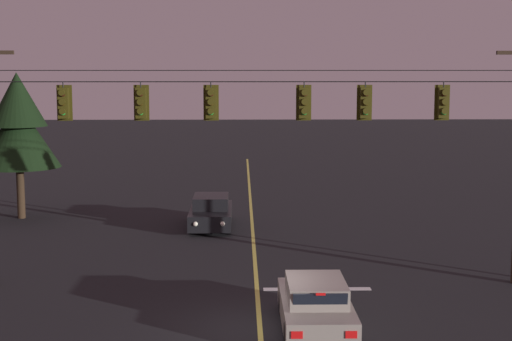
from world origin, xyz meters
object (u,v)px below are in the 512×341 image
(traffic_light_left_inner, at_px, (141,103))
(car_oncoming_lead, at_px, (211,212))
(traffic_light_centre, at_px, (211,103))
(traffic_light_far_right, at_px, (443,103))
(traffic_light_right_inner, at_px, (304,103))
(tree_verge_near, at_px, (18,125))
(traffic_light_rightmost, at_px, (365,103))
(traffic_light_leftmost, at_px, (63,103))
(car_waiting_near_lane, at_px, (316,306))

(traffic_light_left_inner, distance_m, car_oncoming_lead, 10.87)
(traffic_light_centre, bearing_deg, traffic_light_far_right, 0.00)
(traffic_light_right_inner, bearing_deg, tree_verge_near, 136.40)
(traffic_light_left_inner, height_order, traffic_light_centre, same)
(traffic_light_rightmost, height_order, car_oncoming_lead, traffic_light_rightmost)
(traffic_light_leftmost, xyz_separation_m, traffic_light_rightmost, (9.43, 0.00, 0.00))
(car_oncoming_lead, bearing_deg, traffic_light_right_inner, -70.60)
(tree_verge_near, bearing_deg, traffic_light_left_inner, -58.52)
(traffic_light_left_inner, distance_m, car_waiting_near_lane, 8.55)
(traffic_light_far_right, bearing_deg, tree_verge_near, 144.96)
(traffic_light_centre, distance_m, traffic_light_rightmost, 4.84)
(traffic_light_leftmost, bearing_deg, traffic_light_right_inner, 0.00)
(traffic_light_rightmost, distance_m, tree_verge_near, 18.39)
(traffic_light_leftmost, bearing_deg, traffic_light_left_inner, 0.00)
(traffic_light_far_right, bearing_deg, traffic_light_left_inner, 180.00)
(traffic_light_leftmost, relative_size, car_waiting_near_lane, 0.28)
(tree_verge_near, bearing_deg, traffic_light_centre, -51.35)
(traffic_light_left_inner, bearing_deg, traffic_light_rightmost, 0.00)
(traffic_light_right_inner, bearing_deg, traffic_light_leftmost, 180.00)
(traffic_light_rightmost, xyz_separation_m, car_oncoming_lead, (-5.23, 9.38, -5.19))
(traffic_light_leftmost, distance_m, traffic_light_rightmost, 9.43)
(traffic_light_rightmost, xyz_separation_m, traffic_light_far_right, (2.46, 0.00, 0.00))
(traffic_light_left_inner, relative_size, car_waiting_near_lane, 0.28)
(car_oncoming_lead, distance_m, tree_verge_near, 9.93)
(car_waiting_near_lane, xyz_separation_m, car_oncoming_lead, (-3.29, 13.88, -0.00))
(car_waiting_near_lane, bearing_deg, traffic_light_rightmost, 66.71)
(tree_verge_near, bearing_deg, traffic_light_rightmost, -39.46)
(traffic_light_right_inner, distance_m, traffic_light_rightmost, 1.92)
(car_waiting_near_lane, bearing_deg, tree_verge_near, 127.10)
(traffic_light_leftmost, relative_size, traffic_light_centre, 1.00)
(traffic_light_centre, relative_size, car_waiting_near_lane, 0.28)
(traffic_light_centre, distance_m, tree_verge_near, 14.99)
(car_oncoming_lead, bearing_deg, traffic_light_centre, -87.63)
(tree_verge_near, bearing_deg, traffic_light_leftmost, -67.91)
(traffic_light_leftmost, relative_size, tree_verge_near, 0.18)
(traffic_light_centre, bearing_deg, car_oncoming_lead, 92.37)
(traffic_light_right_inner, relative_size, traffic_light_far_right, 1.00)
(traffic_light_centre, relative_size, traffic_light_far_right, 1.00)
(traffic_light_left_inner, relative_size, traffic_light_centre, 1.00)
(traffic_light_leftmost, relative_size, traffic_light_rightmost, 1.00)
(car_oncoming_lead, height_order, tree_verge_near, tree_verge_near)
(traffic_light_leftmost, height_order, car_waiting_near_lane, traffic_light_leftmost)
(traffic_light_rightmost, distance_m, car_waiting_near_lane, 7.14)
(traffic_light_centre, xyz_separation_m, traffic_light_far_right, (7.30, 0.00, 0.00))
(traffic_light_rightmost, relative_size, tree_verge_near, 0.18)
(traffic_light_left_inner, height_order, traffic_light_far_right, same)
(traffic_light_right_inner, xyz_separation_m, car_waiting_near_lane, (-0.02, -4.50, -5.19))
(traffic_light_right_inner, bearing_deg, traffic_light_centre, 180.00)
(traffic_light_left_inner, xyz_separation_m, tree_verge_near, (-7.13, 11.65, -1.48))
(traffic_light_centre, bearing_deg, traffic_light_left_inner, 180.00)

